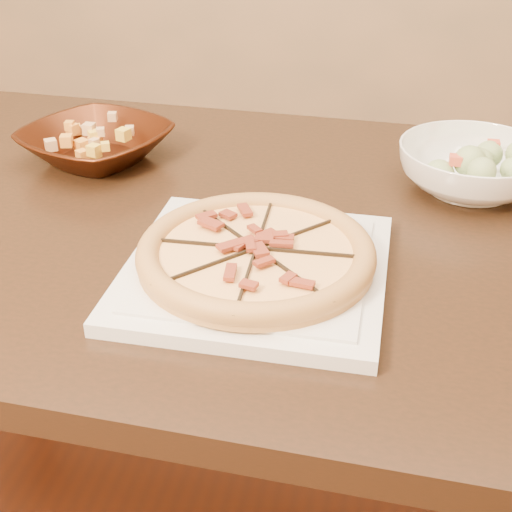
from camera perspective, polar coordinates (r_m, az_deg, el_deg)
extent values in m
cube|color=black|center=(1.03, -3.50, 2.53)|extent=(1.35, 0.90, 0.04)
cylinder|color=black|center=(1.70, -19.42, -1.57)|extent=(0.07, 0.07, 0.71)
cube|color=silver|center=(0.86, 0.00, -1.19)|extent=(0.31, 0.31, 0.02)
cube|color=silver|center=(0.86, 0.00, -0.57)|extent=(0.27, 0.27, 0.00)
cylinder|color=#B07641|center=(0.85, 0.00, -0.11)|extent=(0.28, 0.28, 0.01)
torus|color=#B07641|center=(0.85, 0.00, 0.35)|extent=(0.29, 0.29, 0.03)
cylinder|color=#FFE58B|center=(0.85, 0.00, 0.29)|extent=(0.23, 0.23, 0.01)
cube|color=black|center=(0.85, 0.00, 0.58)|extent=(0.01, 0.28, 0.01)
cube|color=black|center=(0.85, 0.00, 0.58)|extent=(0.21, 0.20, 0.01)
cube|color=black|center=(0.85, 0.00, 0.58)|extent=(0.28, 0.01, 0.01)
cube|color=black|center=(0.85, 0.00, 0.58)|extent=(0.20, 0.21, 0.01)
cube|color=brown|center=(0.84, 1.37, 0.64)|extent=(0.02, 0.01, 0.00)
cube|color=brown|center=(0.85, 3.12, 0.99)|extent=(0.03, 0.02, 0.00)
cube|color=brown|center=(0.88, 4.30, 1.84)|extent=(0.03, 0.03, 0.00)
cube|color=brown|center=(0.86, 1.34, 1.42)|extent=(0.03, 0.03, 0.00)
cube|color=brown|center=(0.89, 1.63, 2.34)|extent=(0.02, 0.03, 0.00)
cube|color=brown|center=(0.92, 0.83, 3.29)|extent=(0.01, 0.02, 0.00)
cube|color=brown|center=(0.88, -0.35, 1.94)|extent=(0.02, 0.03, 0.00)
cube|color=brown|center=(0.90, -1.80, 2.57)|extent=(0.03, 0.03, 0.00)
cube|color=brown|center=(0.90, -3.98, 2.79)|extent=(0.03, 0.03, 0.00)
cube|color=brown|center=(0.86, -2.60, 1.43)|extent=(0.03, 0.02, 0.00)
cube|color=brown|center=(0.86, -4.66, 1.14)|extent=(0.02, 0.01, 0.00)
cube|color=brown|center=(0.84, -1.71, 0.62)|extent=(0.03, 0.02, 0.00)
cube|color=brown|center=(0.83, -3.22, -0.06)|extent=(0.03, 0.03, 0.00)
cube|color=brown|center=(0.80, -4.01, -1.24)|extent=(0.03, 0.03, 0.00)
cube|color=brown|center=(0.82, -1.07, -0.29)|extent=(0.02, 0.03, 0.00)
cube|color=brown|center=(0.80, -0.71, -1.40)|extent=(0.01, 0.02, 0.00)
cube|color=brown|center=(0.77, 0.96, -2.45)|extent=(0.02, 0.03, 0.00)
cube|color=brown|center=(0.81, 1.30, -0.56)|extent=(0.03, 0.03, 0.00)
cube|color=brown|center=(0.81, 3.39, -0.98)|extent=(0.03, 0.03, 0.00)
cube|color=brown|center=(0.84, 1.38, 0.39)|extent=(0.03, 0.02, 0.00)
imported|color=#4D2311|center=(1.20, -12.65, 8.70)|extent=(0.29, 0.29, 0.06)
cube|color=tan|center=(1.19, -12.88, 10.56)|extent=(0.03, 0.03, 0.03)
cube|color=orange|center=(1.19, -12.14, 10.62)|extent=(0.03, 0.03, 0.03)
cube|color=gold|center=(1.19, -11.46, 10.82)|extent=(0.03, 0.03, 0.03)
cube|color=tan|center=(1.21, -11.04, 11.13)|extent=(0.03, 0.03, 0.03)
cube|color=orange|center=(1.19, -12.62, 10.69)|extent=(0.03, 0.03, 0.03)
cube|color=gold|center=(1.21, -12.46, 10.95)|extent=(0.03, 0.03, 0.03)
cube|color=tan|center=(1.22, -12.75, 11.18)|extent=(0.03, 0.03, 0.03)
cube|color=orange|center=(1.19, -12.90, 10.58)|extent=(0.03, 0.03, 0.03)
cube|color=gold|center=(1.20, -13.30, 10.74)|extent=(0.03, 0.03, 0.03)
cube|color=tan|center=(1.21, -14.04, 10.76)|extent=(0.03, 0.03, 0.03)
cube|color=orange|center=(1.21, -14.96, 10.61)|extent=(0.03, 0.03, 0.03)
cube|color=gold|center=(1.19, -13.36, 10.52)|extent=(0.03, 0.03, 0.03)
cube|color=tan|center=(1.18, -14.06, 10.33)|extent=(0.03, 0.03, 0.03)
cube|color=orange|center=(1.17, -14.56, 10.02)|extent=(0.03, 0.03, 0.03)
cube|color=gold|center=(1.18, -12.98, 10.51)|extent=(0.03, 0.03, 0.03)
cube|color=tan|center=(1.17, -13.21, 10.24)|extent=(0.03, 0.03, 0.03)
cube|color=orange|center=(1.16, -12.99, 9.98)|extent=(0.03, 0.03, 0.03)
cube|color=gold|center=(1.14, -12.29, 9.82)|extent=(0.03, 0.03, 0.03)
cube|color=tan|center=(1.18, -12.58, 10.43)|extent=(0.03, 0.03, 0.03)
cube|color=orange|center=(1.17, -11.87, 10.38)|extent=(0.03, 0.03, 0.03)
imported|color=white|center=(1.12, 16.91, 6.73)|extent=(0.26, 0.26, 0.07)
sphere|color=#A1BC7B|center=(1.10, 17.33, 9.23)|extent=(0.04, 0.04, 0.04)
sphere|color=#A1BC7B|center=(1.11, 18.11, 9.38)|extent=(0.04, 0.04, 0.04)
sphere|color=#A1BC7B|center=(1.14, 17.55, 9.94)|extent=(0.04, 0.04, 0.04)
sphere|color=#A1BC7B|center=(1.11, 16.99, 9.46)|extent=(0.04, 0.04, 0.04)
sphere|color=#A1BC7B|center=(1.10, 15.69, 9.63)|extent=(0.04, 0.04, 0.04)
sphere|color=#A1BC7B|center=(1.10, 17.21, 9.23)|extent=(0.04, 0.04, 0.04)
sphere|color=#A1BC7B|center=(1.08, 16.78, 8.91)|extent=(0.04, 0.04, 0.04)
sphere|color=#A1BC7B|center=(1.06, 17.92, 8.32)|extent=(0.04, 0.04, 0.04)
sphere|color=#A1BC7B|center=(1.09, 17.94, 8.98)|extent=(0.04, 0.04, 0.04)
cube|color=#EA573A|center=(1.12, 18.51, 9.05)|extent=(0.02, 0.02, 0.01)
cube|color=#EA573A|center=(1.11, 15.56, 9.21)|extent=(0.02, 0.02, 0.01)
cube|color=#EA573A|center=(1.07, 17.70, 8.09)|extent=(0.02, 0.02, 0.01)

